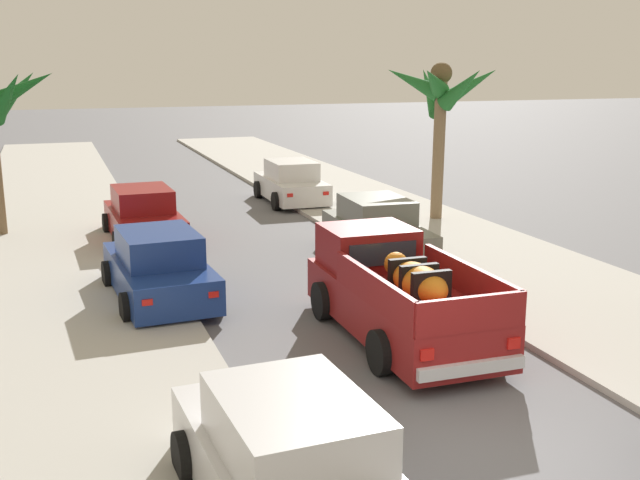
% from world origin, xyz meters
% --- Properties ---
extents(ground_plane, '(160.00, 160.00, 0.00)m').
position_xyz_m(ground_plane, '(0.00, 0.00, 0.00)').
color(ground_plane, slate).
extents(sidewalk_left, '(5.05, 60.00, 0.12)m').
position_xyz_m(sidewalk_left, '(-5.18, 12.00, 0.06)').
color(sidewalk_left, '#B2AFA8').
rests_on(sidewalk_left, ground).
extents(sidewalk_right, '(5.05, 60.00, 0.12)m').
position_xyz_m(sidewalk_right, '(5.18, 12.00, 0.06)').
color(sidewalk_right, '#B2AFA8').
rests_on(sidewalk_right, ground).
extents(curb_left, '(0.16, 60.00, 0.10)m').
position_xyz_m(curb_left, '(-4.05, 12.00, 0.05)').
color(curb_left, silver).
rests_on(curb_left, ground).
extents(curb_right, '(0.16, 60.00, 0.10)m').
position_xyz_m(curb_right, '(4.05, 12.00, 0.05)').
color(curb_right, silver).
rests_on(curb_right, ground).
extents(pickup_truck, '(2.25, 5.23, 1.80)m').
position_xyz_m(pickup_truck, '(0.70, 4.41, 0.81)').
color(pickup_truck, maroon).
rests_on(pickup_truck, ground).
extents(car_left_near, '(2.13, 4.30, 1.54)m').
position_xyz_m(car_left_near, '(-2.78, 13.84, 0.71)').
color(car_left_near, maroon).
rests_on(car_left_near, ground).
extents(car_right_near, '(2.18, 4.33, 1.54)m').
position_xyz_m(car_right_near, '(-2.92, -0.67, 0.71)').
color(car_right_near, silver).
rests_on(car_right_near, ground).
extents(car_right_mid, '(2.21, 4.34, 1.54)m').
position_xyz_m(car_right_mid, '(-3.15, 8.09, 0.71)').
color(car_right_mid, navy).
rests_on(car_right_mid, ground).
extents(car_left_far, '(2.09, 4.29, 1.54)m').
position_xyz_m(car_left_far, '(2.99, 18.34, 0.71)').
color(car_left_far, silver).
rests_on(car_left_far, ground).
extents(car_right_far, '(2.17, 4.32, 1.54)m').
position_xyz_m(car_right_far, '(2.81, 10.14, 0.71)').
color(car_right_far, slate).
rests_on(car_right_far, ground).
extents(palm_tree_right_mid, '(3.61, 3.69, 5.02)m').
position_xyz_m(palm_tree_right_mid, '(6.41, 13.57, 3.99)').
color(palm_tree_right_mid, '#846B4C').
rests_on(palm_tree_right_mid, ground).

